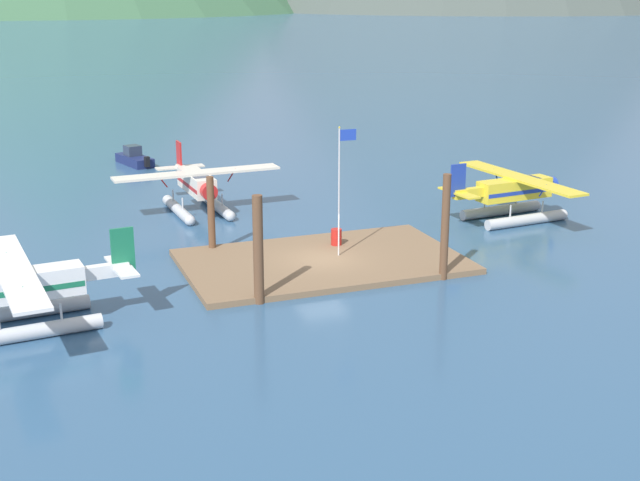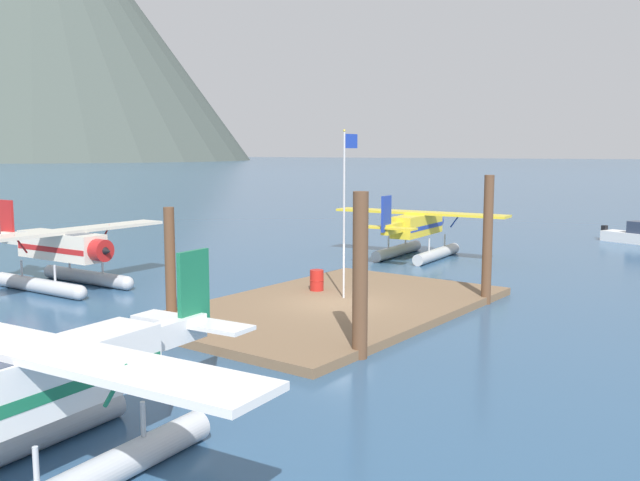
{
  "view_description": "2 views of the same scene",
  "coord_description": "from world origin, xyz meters",
  "px_view_note": "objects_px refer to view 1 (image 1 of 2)",
  "views": [
    {
      "loc": [
        -14.65,
        -39.01,
        13.72
      ],
      "look_at": [
        -0.14,
        -0.06,
        1.3
      ],
      "focal_mm": 48.07,
      "sensor_mm": 36.0,
      "label": 1
    },
    {
      "loc": [
        -21.43,
        -15.31,
        6.13
      ],
      "look_at": [
        0.92,
        1.37,
        2.55
      ],
      "focal_mm": 38.85,
      "sensor_mm": 36.0,
      "label": 2
    }
  ],
  "objects_px": {
    "seaplane_cream_bow_left": "(197,188)",
    "seaplane_white_port_aft": "(24,293)",
    "flagpole": "(341,177)",
    "boat_navy_open_north": "(134,158)",
    "fuel_drum": "(336,237)",
    "seaplane_yellow_stbd_fwd": "(514,195)"
  },
  "relations": [
    {
      "from": "seaplane_cream_bow_left",
      "to": "seaplane_white_port_aft",
      "type": "distance_m",
      "value": 19.49
    },
    {
      "from": "flagpole",
      "to": "boat_navy_open_north",
      "type": "xyz_separation_m",
      "value": [
        -6.22,
        28.9,
        -3.94
      ]
    },
    {
      "from": "fuel_drum",
      "to": "seaplane_cream_bow_left",
      "type": "distance_m",
      "value": 11.68
    },
    {
      "from": "flagpole",
      "to": "boat_navy_open_north",
      "type": "height_order",
      "value": "flagpole"
    },
    {
      "from": "fuel_drum",
      "to": "seaplane_cream_bow_left",
      "type": "xyz_separation_m",
      "value": [
        -5.25,
        10.4,
        0.84
      ]
    },
    {
      "from": "boat_navy_open_north",
      "to": "seaplane_white_port_aft",
      "type": "bearing_deg",
      "value": -106.0
    },
    {
      "from": "flagpole",
      "to": "seaplane_yellow_stbd_fwd",
      "type": "relative_size",
      "value": 0.64
    },
    {
      "from": "seaplane_white_port_aft",
      "to": "boat_navy_open_north",
      "type": "distance_m",
      "value": 34.24
    },
    {
      "from": "seaplane_yellow_stbd_fwd",
      "to": "seaplane_cream_bow_left",
      "type": "bearing_deg",
      "value": 154.47
    },
    {
      "from": "flagpole",
      "to": "seaplane_cream_bow_left",
      "type": "relative_size",
      "value": 0.64
    },
    {
      "from": "seaplane_cream_bow_left",
      "to": "boat_navy_open_north",
      "type": "bearing_deg",
      "value": 94.87
    },
    {
      "from": "seaplane_white_port_aft",
      "to": "seaplane_cream_bow_left",
      "type": "bearing_deg",
      "value": 56.15
    },
    {
      "from": "seaplane_cream_bow_left",
      "to": "boat_navy_open_north",
      "type": "distance_m",
      "value": 16.81
    },
    {
      "from": "flagpole",
      "to": "seaplane_yellow_stbd_fwd",
      "type": "bearing_deg",
      "value": 16.44
    },
    {
      "from": "flagpole",
      "to": "boat_navy_open_north",
      "type": "distance_m",
      "value": 29.82
    },
    {
      "from": "fuel_drum",
      "to": "seaplane_yellow_stbd_fwd",
      "type": "height_order",
      "value": "seaplane_yellow_stbd_fwd"
    },
    {
      "from": "flagpole",
      "to": "fuel_drum",
      "type": "bearing_deg",
      "value": 75.65
    },
    {
      "from": "fuel_drum",
      "to": "boat_navy_open_north",
      "type": "relative_size",
      "value": 0.18
    },
    {
      "from": "seaplane_yellow_stbd_fwd",
      "to": "boat_navy_open_north",
      "type": "height_order",
      "value": "seaplane_yellow_stbd_fwd"
    },
    {
      "from": "fuel_drum",
      "to": "seaplane_white_port_aft",
      "type": "distance_m",
      "value": 17.14
    },
    {
      "from": "seaplane_yellow_stbd_fwd",
      "to": "seaplane_white_port_aft",
      "type": "xyz_separation_m",
      "value": [
        -28.46,
        -7.77,
        0.0
      ]
    },
    {
      "from": "seaplane_cream_bow_left",
      "to": "seaplane_yellow_stbd_fwd",
      "type": "relative_size",
      "value": 1.0
    }
  ]
}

